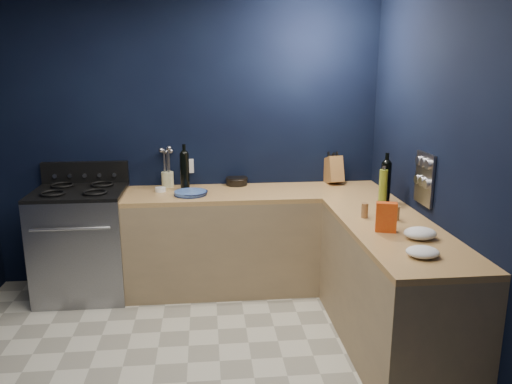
{
  "coord_description": "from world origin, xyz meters",
  "views": [
    {
      "loc": [
        0.15,
        -2.89,
        1.97
      ],
      "look_at": [
        0.55,
        1.0,
        1.0
      ],
      "focal_mm": 35.45,
      "sensor_mm": 36.0,
      "label": 1
    }
  ],
  "objects": [
    {
      "name": "floor",
      "position": [
        0.0,
        0.0,
        -0.01
      ],
      "size": [
        3.5,
        3.5,
        0.02
      ],
      "primitive_type": "cube",
      "color": "beige",
      "rests_on": "ground"
    },
    {
      "name": "wall_back",
      "position": [
        0.0,
        1.76,
        1.3
      ],
      "size": [
        3.5,
        0.02,
        2.6
      ],
      "primitive_type": "cube",
      "color": "black",
      "rests_on": "ground"
    },
    {
      "name": "wall_right",
      "position": [
        1.76,
        0.0,
        1.3
      ],
      "size": [
        0.02,
        3.5,
        2.6
      ],
      "primitive_type": "cube",
      "color": "black",
      "rests_on": "ground"
    },
    {
      "name": "wall_front",
      "position": [
        0.0,
        -1.76,
        1.3
      ],
      "size": [
        3.5,
        0.02,
        2.6
      ],
      "primitive_type": "cube",
      "color": "black",
      "rests_on": "ground"
    },
    {
      "name": "cab_back",
      "position": [
        0.6,
        1.44,
        0.43
      ],
      "size": [
        2.3,
        0.63,
        0.86
      ],
      "primitive_type": "cube",
      "color": "#967B56",
      "rests_on": "floor"
    },
    {
      "name": "top_back",
      "position": [
        0.6,
        1.44,
        0.88
      ],
      "size": [
        2.3,
        0.63,
        0.04
      ],
      "primitive_type": "cube",
      "color": "olive",
      "rests_on": "cab_back"
    },
    {
      "name": "cab_right",
      "position": [
        1.44,
        0.29,
        0.43
      ],
      "size": [
        0.63,
        1.67,
        0.86
      ],
      "primitive_type": "cube",
      "color": "#967B56",
      "rests_on": "floor"
    },
    {
      "name": "top_right",
      "position": [
        1.44,
        0.29,
        0.88
      ],
      "size": [
        0.63,
        1.67,
        0.04
      ],
      "primitive_type": "cube",
      "color": "olive",
      "rests_on": "cab_right"
    },
    {
      "name": "gas_range",
      "position": [
        -0.93,
        1.42,
        0.46
      ],
      "size": [
        0.76,
        0.66,
        0.92
      ],
      "primitive_type": "cube",
      "color": "gray",
      "rests_on": "floor"
    },
    {
      "name": "oven_door",
      "position": [
        -0.93,
        1.1,
        0.45
      ],
      "size": [
        0.59,
        0.02,
        0.42
      ],
      "primitive_type": "cube",
      "color": "black",
      "rests_on": "gas_range"
    },
    {
      "name": "cooktop",
      "position": [
        -0.93,
        1.42,
        0.94
      ],
      "size": [
        0.76,
        0.66,
        0.03
      ],
      "primitive_type": "cube",
      "color": "black",
      "rests_on": "gas_range"
    },
    {
      "name": "backguard",
      "position": [
        -0.93,
        1.72,
        1.04
      ],
      "size": [
        0.76,
        0.06,
        0.2
      ],
      "primitive_type": "cube",
      "color": "black",
      "rests_on": "gas_range"
    },
    {
      "name": "spice_panel",
      "position": [
        1.74,
        0.55,
        1.18
      ],
      "size": [
        0.02,
        0.28,
        0.38
      ],
      "primitive_type": "cube",
      "color": "gray",
      "rests_on": "wall_right"
    },
    {
      "name": "wall_outlet",
      "position": [
        0.0,
        1.74,
        1.08
      ],
      "size": [
        0.09,
        0.02,
        0.13
      ],
      "primitive_type": "cube",
      "color": "white",
      "rests_on": "wall_back"
    },
    {
      "name": "plate_stack",
      "position": [
        0.02,
        1.35,
        0.92
      ],
      "size": [
        0.36,
        0.36,
        0.03
      ],
      "primitive_type": "cylinder",
      "rotation": [
        0.0,
        0.0,
        -0.42
      ],
      "color": "#31458D",
      "rests_on": "top_back"
    },
    {
      "name": "ramekin",
      "position": [
        -0.25,
        1.5,
        0.92
      ],
      "size": [
        0.12,
        0.12,
        0.04
      ],
      "primitive_type": "cylinder",
      "rotation": [
        0.0,
        0.0,
        -0.28
      ],
      "color": "white",
      "rests_on": "top_back"
    },
    {
      "name": "utensil_crock",
      "position": [
        -0.2,
        1.69,
        0.97
      ],
      "size": [
        0.12,
        0.12,
        0.14
      ],
      "primitive_type": "cylinder",
      "rotation": [
        0.0,
        0.0,
        0.08
      ],
      "color": "#F8F1C1",
      "rests_on": "top_back"
    },
    {
      "name": "wine_bottle_back",
      "position": [
        -0.03,
        1.56,
        1.06
      ],
      "size": [
        0.1,
        0.1,
        0.33
      ],
      "primitive_type": "cylinder",
      "rotation": [
        0.0,
        0.0,
        0.29
      ],
      "color": "black",
      "rests_on": "top_back"
    },
    {
      "name": "lemon_basket",
      "position": [
        0.44,
        1.69,
        0.94
      ],
      "size": [
        0.26,
        0.26,
        0.07
      ],
      "primitive_type": "cylinder",
      "rotation": [
        0.0,
        0.0,
        -0.37
      ],
      "color": "black",
      "rests_on": "top_back"
    },
    {
      "name": "knife_block",
      "position": [
        1.35,
        1.69,
        1.02
      ],
      "size": [
        0.16,
        0.3,
        0.3
      ],
      "primitive_type": "cube",
      "rotation": [
        -0.31,
        0.0,
        0.11
      ],
      "color": "olive",
      "rests_on": "top_back"
    },
    {
      "name": "wine_bottle_right",
      "position": [
        1.59,
        0.94,
        1.06
      ],
      "size": [
        0.1,
        0.1,
        0.33
      ],
      "primitive_type": "cylinder",
      "rotation": [
        0.0,
        0.0,
        -0.27
      ],
      "color": "black",
      "rests_on": "top_right"
    },
    {
      "name": "oil_bottle",
      "position": [
        1.55,
        0.88,
        1.04
      ],
      "size": [
        0.07,
        0.07,
        0.28
      ],
      "primitive_type": "cylinder",
      "rotation": [
        0.0,
        0.0,
        -0.07
      ],
      "color": "olive",
      "rests_on": "top_right"
    },
    {
      "name": "spice_jar_near",
      "position": [
        1.3,
        0.55,
        0.95
      ],
      "size": [
        0.06,
        0.06,
        0.11
      ],
      "primitive_type": "cylinder",
      "rotation": [
        0.0,
        0.0,
        0.19
      ],
      "color": "olive",
      "rests_on": "top_right"
    },
    {
      "name": "spice_jar_far",
      "position": [
        1.5,
        0.47,
        0.95
      ],
      "size": [
        0.06,
        0.06,
        0.1
      ],
      "primitive_type": "cylinder",
      "rotation": [
        0.0,
        0.0,
        -0.26
      ],
      "color": "olive",
      "rests_on": "top_right"
    },
    {
      "name": "crouton_bag",
      "position": [
        1.34,
        0.22,
        1.0
      ],
      "size": [
        0.15,
        0.1,
        0.2
      ],
      "primitive_type": "cube",
      "rotation": [
        0.0,
        0.0,
        -0.29
      ],
      "color": "red",
      "rests_on": "top_right"
    },
    {
      "name": "towel_front",
      "position": [
        1.51,
        0.06,
        0.94
      ],
      "size": [
        0.22,
        0.19,
        0.07
      ],
      "primitive_type": "ellipsoid",
      "rotation": [
        0.0,
        0.0,
        0.08
      ],
      "color": "white",
      "rests_on": "top_right"
    },
    {
      "name": "towel_end",
      "position": [
        1.39,
        -0.25,
        0.93
      ],
      "size": [
        0.24,
        0.23,
        0.06
      ],
      "primitive_type": "ellipsoid",
      "rotation": [
        0.0,
        0.0,
        0.36
      ],
      "color": "white",
      "rests_on": "top_right"
    }
  ]
}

